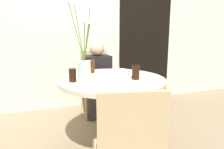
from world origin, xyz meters
The scene contains 12 objects.
ground_plane centered at (0.00, 0.00, 0.00)m, with size 16.00×16.00×0.00m, color #89755B.
wall_back centered at (0.00, 1.31, 1.30)m, with size 8.00×0.05×2.60m.
doorway_panel centered at (1.02, 1.28, 1.02)m, with size 0.90×0.01×2.05m.
dining_table centered at (0.00, 0.00, 0.58)m, with size 1.05×1.05×0.71m.
chair_right_flank centered at (0.07, 0.92, 0.49)m, with size 0.43×0.43×0.88m.
birthday_cake centered at (0.06, -0.03, 0.75)m, with size 0.19×0.19×0.13m.
flower_vase centered at (-0.29, -0.09, 0.93)m, with size 0.24×0.28×0.74m.
side_plate centered at (0.25, 0.09, 0.71)m, with size 0.19×0.19×0.01m.
drink_glass_0 centered at (0.21, -0.10, 0.78)m, with size 0.07×0.07×0.14m.
drink_glass_1 centered at (-0.12, 0.35, 0.78)m, with size 0.07×0.07×0.14m.
drink_glass_2 centered at (-0.38, 0.00, 0.77)m, with size 0.07×0.07×0.12m.
person_boy centered at (0.06, 0.76, 0.49)m, with size 0.34×0.24×1.04m.
Camera 1 is at (-0.68, -1.96, 1.20)m, focal length 35.00 mm.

